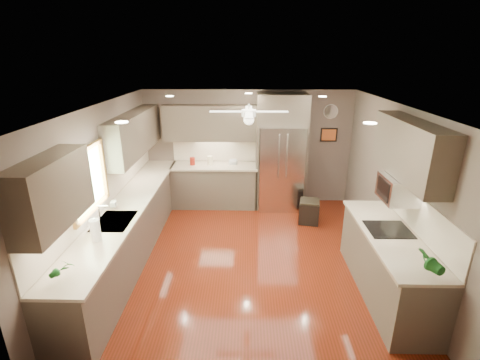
{
  "coord_description": "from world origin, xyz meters",
  "views": [
    {
      "loc": [
        -0.03,
        -4.96,
        3.19
      ],
      "look_at": [
        -0.14,
        0.6,
        1.18
      ],
      "focal_mm": 26.0,
      "sensor_mm": 36.0,
      "label": 1
    }
  ],
  "objects_px": {
    "potted_plant_right": "(429,262)",
    "refrigerator": "(281,155)",
    "stool": "(309,211)",
    "potted_plant_left": "(63,269)",
    "bowl": "(233,163)",
    "canister_a": "(192,161)",
    "microwave": "(398,189)",
    "paper_towel": "(95,230)",
    "canister_c": "(210,160)",
    "soap_bottle": "(114,203)"
  },
  "relations": [
    {
      "from": "potted_plant_left",
      "to": "refrigerator",
      "type": "distance_m",
      "value": 4.84
    },
    {
      "from": "soap_bottle",
      "to": "microwave",
      "type": "height_order",
      "value": "microwave"
    },
    {
      "from": "refrigerator",
      "to": "microwave",
      "type": "xyz_separation_m",
      "value": [
        1.33,
        -2.71,
        0.29
      ]
    },
    {
      "from": "potted_plant_right",
      "to": "paper_towel",
      "type": "height_order",
      "value": "potted_plant_right"
    },
    {
      "from": "potted_plant_left",
      "to": "paper_towel",
      "type": "relative_size",
      "value": 0.92
    },
    {
      "from": "canister_a",
      "to": "refrigerator",
      "type": "bearing_deg",
      "value": -0.93
    },
    {
      "from": "potted_plant_right",
      "to": "stool",
      "type": "distance_m",
      "value": 3.32
    },
    {
      "from": "potted_plant_right",
      "to": "refrigerator",
      "type": "bearing_deg",
      "value": 107.34
    },
    {
      "from": "potted_plant_right",
      "to": "bowl",
      "type": "xyz_separation_m",
      "value": [
        -2.24,
        3.98,
        -0.16
      ]
    },
    {
      "from": "potted_plant_right",
      "to": "microwave",
      "type": "height_order",
      "value": "microwave"
    },
    {
      "from": "potted_plant_left",
      "to": "stool",
      "type": "bearing_deg",
      "value": 45.95
    },
    {
      "from": "microwave",
      "to": "paper_towel",
      "type": "bearing_deg",
      "value": -172.76
    },
    {
      "from": "potted_plant_right",
      "to": "microwave",
      "type": "distance_m",
      "value": 1.26
    },
    {
      "from": "bowl",
      "to": "potted_plant_right",
      "type": "bearing_deg",
      "value": -60.64
    },
    {
      "from": "refrigerator",
      "to": "paper_towel",
      "type": "bearing_deg",
      "value": -129.53
    },
    {
      "from": "canister_c",
      "to": "soap_bottle",
      "type": "bearing_deg",
      "value": -118.37
    },
    {
      "from": "soap_bottle",
      "to": "bowl",
      "type": "height_order",
      "value": "soap_bottle"
    },
    {
      "from": "bowl",
      "to": "stool",
      "type": "bearing_deg",
      "value": -29.16
    },
    {
      "from": "soap_bottle",
      "to": "bowl",
      "type": "relative_size",
      "value": 0.88
    },
    {
      "from": "canister_c",
      "to": "potted_plant_left",
      "type": "relative_size",
      "value": 0.63
    },
    {
      "from": "bowl",
      "to": "refrigerator",
      "type": "height_order",
      "value": "refrigerator"
    },
    {
      "from": "potted_plant_right",
      "to": "paper_towel",
      "type": "bearing_deg",
      "value": 169.83
    },
    {
      "from": "potted_plant_left",
      "to": "bowl",
      "type": "distance_m",
      "value": 4.44
    },
    {
      "from": "canister_c",
      "to": "potted_plant_left",
      "type": "distance_m",
      "value": 4.29
    },
    {
      "from": "soap_bottle",
      "to": "stool",
      "type": "relative_size",
      "value": 0.38
    },
    {
      "from": "canister_a",
      "to": "refrigerator",
      "type": "relative_size",
      "value": 0.07
    },
    {
      "from": "potted_plant_left",
      "to": "bowl",
      "type": "height_order",
      "value": "potted_plant_left"
    },
    {
      "from": "potted_plant_left",
      "to": "stool",
      "type": "xyz_separation_m",
      "value": [
        3.16,
        3.27,
        -0.85
      ]
    },
    {
      "from": "canister_a",
      "to": "paper_towel",
      "type": "xyz_separation_m",
      "value": [
        -0.76,
        -3.24,
        0.06
      ]
    },
    {
      "from": "refrigerator",
      "to": "stool",
      "type": "height_order",
      "value": "refrigerator"
    },
    {
      "from": "microwave",
      "to": "potted_plant_left",
      "type": "bearing_deg",
      "value": -161.17
    },
    {
      "from": "soap_bottle",
      "to": "stool",
      "type": "xyz_separation_m",
      "value": [
        3.3,
        1.45,
        -0.79
      ]
    },
    {
      "from": "bowl",
      "to": "paper_towel",
      "type": "distance_m",
      "value": 3.67
    },
    {
      "from": "potted_plant_left",
      "to": "potted_plant_right",
      "type": "bearing_deg",
      "value": 2.26
    },
    {
      "from": "canister_a",
      "to": "potted_plant_left",
      "type": "relative_size",
      "value": 0.59
    },
    {
      "from": "soap_bottle",
      "to": "canister_a",
      "type": "bearing_deg",
      "value": 68.87
    },
    {
      "from": "potted_plant_right",
      "to": "bowl",
      "type": "distance_m",
      "value": 4.57
    },
    {
      "from": "canister_c",
      "to": "refrigerator",
      "type": "distance_m",
      "value": 1.53
    },
    {
      "from": "soap_bottle",
      "to": "paper_towel",
      "type": "relative_size",
      "value": 0.56
    },
    {
      "from": "refrigerator",
      "to": "potted_plant_left",
      "type": "bearing_deg",
      "value": -123.03
    },
    {
      "from": "canister_a",
      "to": "stool",
      "type": "distance_m",
      "value": 2.67
    },
    {
      "from": "potted_plant_left",
      "to": "canister_c",
      "type": "bearing_deg",
      "value": 74.87
    },
    {
      "from": "paper_towel",
      "to": "canister_c",
      "type": "bearing_deg",
      "value": 71.04
    },
    {
      "from": "potted_plant_right",
      "to": "bowl",
      "type": "relative_size",
      "value": 1.78
    },
    {
      "from": "canister_c",
      "to": "potted_plant_left",
      "type": "height_order",
      "value": "potted_plant_left"
    },
    {
      "from": "refrigerator",
      "to": "paper_towel",
      "type": "height_order",
      "value": "refrigerator"
    },
    {
      "from": "microwave",
      "to": "canister_c",
      "type": "bearing_deg",
      "value": 135.53
    },
    {
      "from": "canister_c",
      "to": "bowl",
      "type": "height_order",
      "value": "canister_c"
    },
    {
      "from": "soap_bottle",
      "to": "microwave",
      "type": "distance_m",
      "value": 4.15
    },
    {
      "from": "potted_plant_right",
      "to": "stool",
      "type": "xyz_separation_m",
      "value": [
        -0.69,
        3.12,
        -0.88
      ]
    }
  ]
}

